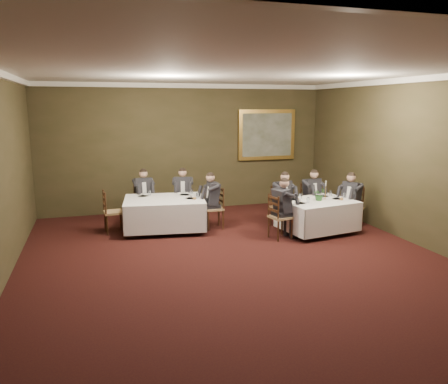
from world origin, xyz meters
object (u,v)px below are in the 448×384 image
table_main (317,214)px  centerpiece (319,194)px  diner_sec_backleft (144,201)px  diner_sec_endright (214,207)px  chair_main_endleft (280,226)px  diner_sec_backright (183,200)px  diner_main_endleft (280,216)px  chair_sec_endleft (113,221)px  chair_main_backright (310,211)px  candlestick (325,192)px  chair_main_backleft (281,215)px  chair_sec_endright (214,216)px  chair_main_endright (351,216)px  diner_main_backright (311,202)px  table_second (165,212)px  chair_sec_backright (183,208)px  diner_main_backleft (282,206)px  painting (267,135)px  diner_main_endright (351,207)px  chair_sec_backleft (144,210)px

table_main → centerpiece: size_ratio=5.83×
diner_sec_backleft → diner_sec_endright: 1.93m
chair_main_endleft → diner_sec_backright: (-1.72, 2.26, 0.23)m
diner_main_endleft → chair_sec_endleft: 3.86m
chair_main_backright → candlestick: bearing=75.5°
chair_main_backleft → candlestick: (0.80, -0.66, 0.65)m
chair_sec_endright → chair_main_endright: bearing=-105.3°
diner_main_backright → chair_main_endleft: (-1.32, -1.04, -0.23)m
table_second → chair_sec_backright: size_ratio=2.04×
chair_main_backleft → diner_main_backright: size_ratio=0.74×
diner_main_backleft → painting: (0.56, 2.41, 1.56)m
table_main → chair_sec_endleft: (-4.53, 1.38, -0.17)m
chair_main_endright → diner_main_endright: diner_main_endright is taller
chair_main_endleft → centerpiece: size_ratio=3.24×
diner_sec_backleft → centerpiece: (3.76, -2.23, 0.41)m
chair_main_endleft → chair_sec_endleft: (-3.52, 1.54, 0.00)m
chair_main_backright → painting: size_ratio=0.57×
diner_sec_endright → centerpiece: (2.22, -1.07, 0.41)m
diner_main_backright → diner_main_endleft: size_ratio=1.00×
diner_main_endleft → chair_main_backright: bearing=118.5°
chair_main_backright → chair_sec_backright: same height
chair_main_backleft → chair_main_endleft: (-0.45, -0.92, 0.00)m
table_main → chair_sec_backleft: size_ratio=1.80×
diner_main_backright → painting: (-0.30, 2.28, 1.56)m
chair_main_backleft → centerpiece: centerpiece is taller
table_main → chair_main_backright: chair_main_backright is taller
chair_sec_backleft → diner_main_backright: bearing=155.8°
table_main → diner_main_endright: (1.00, 0.16, 0.06)m
chair_main_backright → chair_main_backleft: bearing=-1.4°
chair_sec_backleft → chair_sec_backright: (1.00, -0.13, 0.00)m
centerpiece → chair_main_backleft: bearing=128.0°
chair_main_backleft → diner_main_backright: (0.86, 0.12, 0.23)m
diner_main_backright → centerpiece: bearing=62.4°
chair_main_backleft → chair_sec_endleft: (-3.97, 0.62, 0.00)m
diner_sec_endright → chair_main_backleft: bearing=-100.3°
diner_sec_backleft → chair_sec_backright: bearing=167.5°
painting → diner_sec_backleft: bearing=-166.1°
table_second → diner_main_endright: 4.49m
chair_main_endright → chair_sec_endright: same height
table_second → chair_main_backleft: 2.84m
diner_main_endleft → candlestick: 1.34m
chair_main_backleft → diner_sec_backright: (-2.17, 1.34, 0.23)m
diner_main_backleft → diner_sec_endright: bearing=-27.6°
chair_main_endright → diner_sec_endright: bearing=51.5°
diner_main_endright → painting: (-1.00, 3.00, 1.56)m
diner_main_endright → diner_sec_endright: same height
chair_main_backright → chair_sec_endleft: (-4.83, 0.49, 0.00)m
diner_main_endright → diner_sec_endright: bearing=51.3°
chair_main_backright → candlestick: size_ratio=2.22×
diner_sec_backright → painting: painting is taller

